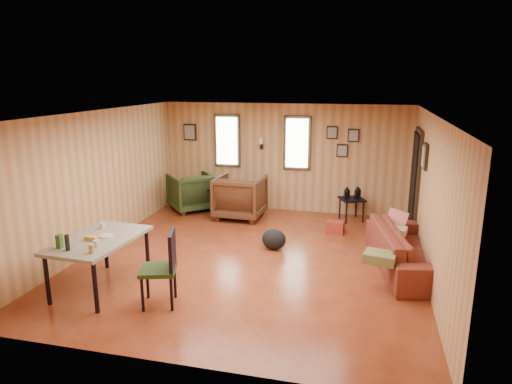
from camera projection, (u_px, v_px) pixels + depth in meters
room at (264, 185)px, 7.56m from camera, size 5.54×6.04×2.44m
sofa at (408, 242)px, 7.13m from camera, size 1.07×2.33×0.88m
recliner_brown at (240, 195)px, 9.75m from camera, size 1.02×0.96×1.01m
recliner_green at (191, 190)px, 10.32m from camera, size 1.24×1.24×0.93m
end_table at (212, 195)px, 10.29m from camera, size 0.58×0.53×0.67m
side_table at (352, 197)px, 9.55m from camera, size 0.62×0.62×0.74m
cooler at (335, 227)px, 8.86m from camera, size 0.35×0.27×0.23m
backpack at (274, 239)px, 7.99m from camera, size 0.49×0.41×0.37m
sofa_pillows at (389, 240)px, 7.04m from camera, size 0.74×1.87×0.38m
dining_table at (98, 243)px, 6.39m from camera, size 0.97×1.52×0.97m
dining_chair at (164, 264)px, 5.96m from camera, size 0.57×0.57×1.01m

